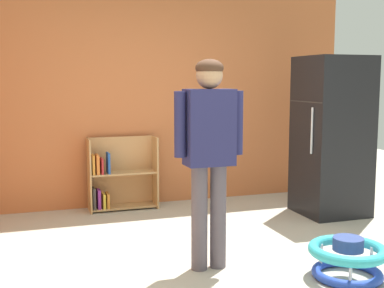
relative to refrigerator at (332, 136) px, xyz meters
name	(u,v)px	position (x,y,z in m)	size (l,w,h in m)	color
ground_plane	(216,268)	(-1.85, -1.18, -0.89)	(12.00, 12.00, 0.00)	#B4AC9A
back_wall	(147,94)	(-1.85, 1.15, 0.46)	(5.20, 0.06, 2.70)	#C5693B
refrigerator	(332,136)	(0.00, 0.00, 0.00)	(0.73, 0.68, 1.78)	black
bookshelf	(118,178)	(-2.26, 0.97, -0.52)	(0.80, 0.28, 0.85)	tan
standing_person	(209,144)	(-1.90, -1.16, 0.12)	(0.57, 0.22, 1.68)	#584D56
baby_walker	(348,258)	(-0.96, -1.69, -0.73)	(0.60, 0.60, 0.32)	#2645BA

